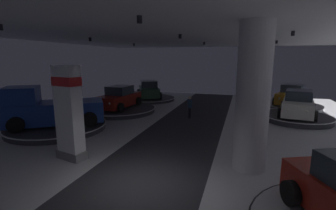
% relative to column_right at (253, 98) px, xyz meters
% --- Properties ---
extents(ground, '(24.00, 44.00, 0.06)m').
position_rel_column_right_xyz_m(ground, '(-3.58, -2.44, -2.77)').
color(ground, silver).
extents(ceiling_with_spotlights, '(24.00, 44.00, 0.39)m').
position_rel_column_right_xyz_m(ceiling_with_spotlights, '(-3.58, -2.44, 2.80)').
color(ceiling_with_spotlights, silver).
extents(column_right, '(1.22, 1.22, 5.50)m').
position_rel_column_right_xyz_m(column_right, '(0.00, 0.00, 0.00)').
color(column_right, silver).
rests_on(column_right, ground).
extents(brand_sign_pylon, '(1.38, 0.91, 3.93)m').
position_rel_column_right_xyz_m(brand_sign_pylon, '(-7.15, -1.21, -0.72)').
color(brand_sign_pylon, slate).
rests_on(brand_sign_pylon, ground).
extents(display_platform_far_right, '(4.52, 4.52, 0.37)m').
position_rel_column_right_xyz_m(display_platform_far_right, '(3.28, 8.69, -2.54)').
color(display_platform_far_right, '#333338').
rests_on(display_platform_far_right, ground).
extents(display_car_far_right, '(2.86, 4.47, 1.71)m').
position_rel_column_right_xyz_m(display_car_far_right, '(3.28, 8.72, -1.61)').
color(display_car_far_right, silver).
rests_on(display_car_far_right, display_platform_far_right).
extents(display_platform_deep_right, '(4.91, 4.91, 0.30)m').
position_rel_column_right_xyz_m(display_platform_deep_right, '(3.70, 13.46, -2.58)').
color(display_platform_deep_right, silver).
rests_on(display_platform_deep_right, ground).
extents(display_car_deep_right, '(3.32, 4.56, 1.71)m').
position_rel_column_right_xyz_m(display_car_deep_right, '(3.71, 13.49, -1.68)').
color(display_car_deep_right, '#B77519').
rests_on(display_car_deep_right, display_platform_deep_right).
extents(display_platform_far_left, '(5.70, 5.70, 0.34)m').
position_rel_column_right_xyz_m(display_platform_far_left, '(-9.67, 7.67, -2.56)').
color(display_platform_far_left, '#333338').
rests_on(display_platform_far_left, ground).
extents(display_car_far_left, '(2.40, 4.31, 1.71)m').
position_rel_column_right_xyz_m(display_car_far_left, '(-9.67, 7.70, -1.64)').
color(display_car_far_left, maroon).
rests_on(display_car_far_left, display_platform_far_left).
extents(display_platform_mid_left, '(5.68, 5.68, 0.33)m').
position_rel_column_right_xyz_m(display_platform_mid_left, '(-10.82, 2.11, -2.57)').
color(display_platform_mid_left, '#333338').
rests_on(display_platform_mid_left, ground).
extents(pickup_truck_mid_left, '(5.53, 4.79, 2.30)m').
position_rel_column_right_xyz_m(pickup_truck_mid_left, '(-11.08, 1.92, -1.49)').
color(pickup_truck_mid_left, navy).
rests_on(pickup_truck_mid_left, display_platform_mid_left).
extents(display_platform_deep_left, '(5.32, 5.32, 0.28)m').
position_rel_column_right_xyz_m(display_platform_deep_left, '(-9.50, 13.61, -2.60)').
color(display_platform_deep_left, '#333338').
rests_on(display_platform_deep_left, ground).
extents(display_car_deep_left, '(3.57, 4.56, 1.71)m').
position_rel_column_right_xyz_m(display_car_deep_left, '(-9.48, 13.58, -1.71)').
color(display_car_deep_left, '#2D5638').
rests_on(display_car_deep_left, display_platform_deep_left).
extents(visitor_walking_near, '(0.32, 0.32, 1.59)m').
position_rel_column_right_xyz_m(visitor_walking_near, '(-3.87, 7.19, -1.84)').
color(visitor_walking_near, black).
rests_on(visitor_walking_near, ground).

